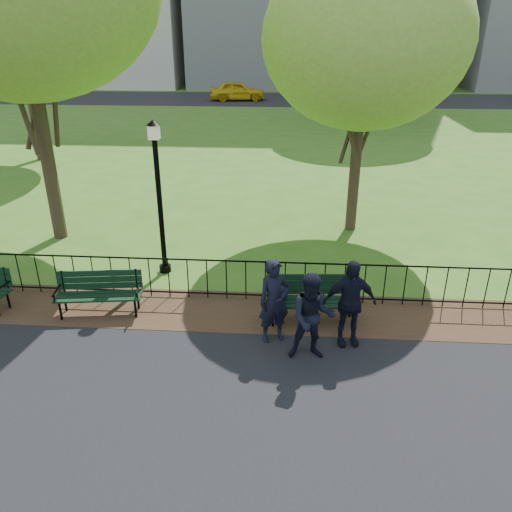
# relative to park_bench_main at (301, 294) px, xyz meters

# --- Properties ---
(ground) EXTENTS (120.00, 120.00, 0.00)m
(ground) POSITION_rel_park_bench_main_xyz_m (-0.12, -1.24, -0.59)
(ground) COLOR #35681B
(dirt_strip) EXTENTS (60.00, 1.60, 0.01)m
(dirt_strip) POSITION_rel_park_bench_main_xyz_m (-0.12, 0.26, -0.58)
(dirt_strip) COLOR #322314
(dirt_strip) RESTS_ON ground
(far_street) EXTENTS (70.00, 9.00, 0.01)m
(far_street) POSITION_rel_park_bench_main_xyz_m (-0.12, 33.76, -0.58)
(far_street) COLOR black
(far_street) RESTS_ON ground
(iron_fence) EXTENTS (24.06, 0.06, 1.00)m
(iron_fence) POSITION_rel_park_bench_main_xyz_m (-0.12, 0.76, -0.09)
(iron_fence) COLOR black
(iron_fence) RESTS_ON ground
(park_bench_main) EXTENTS (1.77, 0.65, 0.98)m
(park_bench_main) POSITION_rel_park_bench_main_xyz_m (0.00, 0.00, 0.00)
(park_bench_main) COLOR black
(park_bench_main) RESTS_ON ground
(park_bench_left_a) EXTENTS (1.69, 0.72, 0.93)m
(park_bench_left_a) POSITION_rel_park_bench_main_xyz_m (-3.93, 0.06, -0.06)
(park_bench_left_a) COLOR black
(park_bench_left_a) RESTS_ON ground
(lamppost) EXTENTS (0.31, 0.31, 3.45)m
(lamppost) POSITION_rel_park_bench_main_xyz_m (-3.11, 1.96, 1.29)
(lamppost) COLOR black
(lamppost) RESTS_ON ground
(tree_near_e) EXTENTS (5.07, 5.07, 7.07)m
(tree_near_e) POSITION_rel_park_bench_main_xyz_m (1.45, 5.02, 4.31)
(tree_near_e) COLOR #2D2116
(tree_near_e) RESTS_ON ground
(person_left) EXTENTS (0.67, 0.56, 1.56)m
(person_left) POSITION_rel_park_bench_main_xyz_m (-0.49, -0.66, 0.20)
(person_left) COLOR black
(person_left) RESTS_ON asphalt_path
(person_mid) EXTENTS (0.78, 0.44, 1.57)m
(person_mid) POSITION_rel_park_bench_main_xyz_m (0.16, -1.15, 0.20)
(person_mid) COLOR black
(person_mid) RESTS_ON asphalt_path
(person_right) EXTENTS (0.99, 0.53, 1.61)m
(person_right) POSITION_rel_park_bench_main_xyz_m (0.81, -0.67, 0.23)
(person_right) COLOR black
(person_right) RESTS_ON asphalt_path
(taxi) EXTENTS (4.53, 2.39, 1.47)m
(taxi) POSITION_rel_park_bench_main_xyz_m (-4.65, 32.67, 0.16)
(taxi) COLOR gold
(taxi) RESTS_ON far_street
(sedan_silver) EXTENTS (4.51, 2.41, 1.41)m
(sedan_silver) POSITION_rel_park_bench_main_xyz_m (4.61, 33.13, 0.13)
(sedan_silver) COLOR #9C9FA3
(sedan_silver) RESTS_ON far_street
(sedan_dark) EXTENTS (5.71, 3.14, 1.57)m
(sedan_dark) POSITION_rel_park_bench_main_xyz_m (8.23, 32.74, 0.21)
(sedan_dark) COLOR black
(sedan_dark) RESTS_ON far_street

